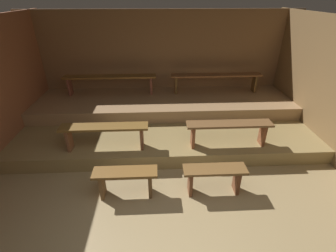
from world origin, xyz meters
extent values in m
cube|color=#937D54|center=(0.00, 2.14, -0.04)|extent=(6.72, 5.08, 0.08)
cube|color=olive|center=(0.00, 4.31, 1.21)|extent=(6.72, 0.06, 2.41)
cube|color=brown|center=(2.99, 2.14, 1.21)|extent=(0.06, 5.08, 2.41)
cube|color=olive|center=(0.00, 2.92, 0.14)|extent=(5.92, 2.73, 0.27)
cube|color=#9D7952|center=(0.00, 3.53, 0.41)|extent=(5.92, 1.51, 0.27)
cube|color=brown|center=(-0.66, 0.98, 0.44)|extent=(0.95, 0.27, 0.04)
cube|color=brown|center=(-1.02, 0.98, 0.21)|extent=(0.05, 0.22, 0.42)
cube|color=brown|center=(-0.30, 0.98, 0.21)|extent=(0.05, 0.22, 0.42)
cube|color=brown|center=(0.66, 0.98, 0.44)|extent=(0.95, 0.27, 0.04)
cube|color=brown|center=(0.30, 0.98, 0.21)|extent=(0.05, 0.22, 0.42)
cube|color=brown|center=(1.02, 0.98, 0.21)|extent=(0.05, 0.22, 0.42)
cube|color=brown|center=(-1.09, 1.88, 0.71)|extent=(1.51, 0.27, 0.04)
cube|color=brown|center=(-1.73, 1.88, 0.48)|extent=(0.05, 0.22, 0.42)
cube|color=brown|center=(-0.46, 1.88, 0.48)|extent=(0.05, 0.22, 0.42)
cube|color=brown|center=(1.09, 1.88, 0.71)|extent=(1.51, 0.27, 0.04)
cube|color=brown|center=(0.46, 1.88, 0.48)|extent=(0.05, 0.22, 0.42)
cube|color=brown|center=(1.73, 1.88, 0.48)|extent=(0.05, 0.22, 0.42)
cube|color=brown|center=(-1.28, 3.86, 0.98)|extent=(2.19, 0.27, 0.04)
cube|color=brown|center=(-2.26, 3.86, 0.75)|extent=(0.05, 0.22, 0.42)
cube|color=brown|center=(-0.30, 3.86, 0.75)|extent=(0.05, 0.22, 0.42)
cube|color=brown|center=(1.28, 3.86, 0.98)|extent=(2.19, 0.27, 0.04)
cube|color=brown|center=(0.30, 3.86, 0.75)|extent=(0.05, 0.22, 0.42)
cube|color=brown|center=(2.26, 3.86, 0.75)|extent=(0.05, 0.22, 0.42)
camera|label=1|loc=(-0.17, -1.83, 2.75)|focal=26.05mm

